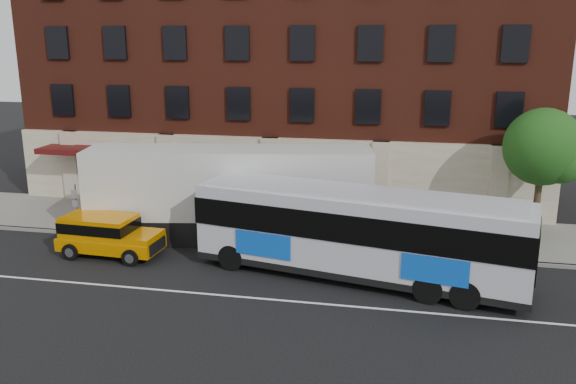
% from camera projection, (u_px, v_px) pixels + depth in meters
% --- Properties ---
extents(ground, '(120.00, 120.00, 0.00)m').
position_uv_depth(ground, '(200.00, 299.00, 22.18)').
color(ground, black).
rests_on(ground, ground).
extents(sidewalk, '(60.00, 6.00, 0.15)m').
position_uv_depth(sidewalk, '(258.00, 225.00, 30.70)').
color(sidewalk, gray).
rests_on(sidewalk, ground).
extents(kerb, '(60.00, 0.25, 0.15)m').
position_uv_depth(kerb, '(243.00, 244.00, 27.85)').
color(kerb, gray).
rests_on(kerb, ground).
extents(lane_line, '(60.00, 0.12, 0.01)m').
position_uv_depth(lane_line, '(204.00, 294.00, 22.65)').
color(lane_line, white).
rests_on(lane_line, ground).
extents(building, '(30.00, 12.10, 15.00)m').
position_uv_depth(building, '(288.00, 69.00, 36.30)').
color(building, '#592115').
rests_on(building, sidewalk).
extents(sign_pole, '(0.30, 0.20, 2.50)m').
position_uv_depth(sign_pole, '(76.00, 205.00, 29.25)').
color(sign_pole, slate).
rests_on(sign_pole, ground).
extents(street_tree, '(3.60, 3.60, 6.20)m').
position_uv_depth(street_tree, '(544.00, 150.00, 27.49)').
color(street_tree, '#3C2D1E').
rests_on(street_tree, sidewalk).
extents(city_bus, '(13.60, 5.54, 3.65)m').
position_uv_depth(city_bus, '(358.00, 231.00, 23.65)').
color(city_bus, silver).
rests_on(city_bus, ground).
extents(yellow_suv, '(4.82, 2.29, 1.82)m').
position_uv_depth(yellow_suv, '(106.00, 233.00, 26.40)').
color(yellow_suv, '#D37A00').
rests_on(yellow_suv, ground).
extents(shipping_container, '(13.58, 4.98, 4.44)m').
position_uv_depth(shipping_container, '(230.00, 195.00, 28.22)').
color(shipping_container, black).
rests_on(shipping_container, ground).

